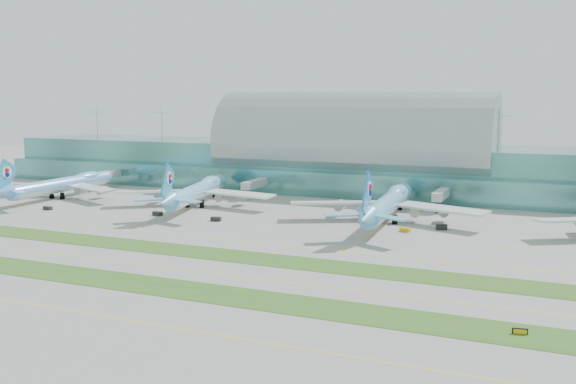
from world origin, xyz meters
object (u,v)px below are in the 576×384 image
at_px(terminal, 354,158).
at_px(airliner_c, 388,202).
at_px(airliner_a, 63,184).
at_px(taxiway_sign_east, 520,331).
at_px(airliner_b, 198,190).

relative_size(terminal, airliner_c, 4.61).
relative_size(airliner_a, taxiway_sign_east, 25.58).
bearing_deg(taxiway_sign_east, airliner_c, 107.15).
bearing_deg(airliner_a, airliner_b, 2.91).
xyz_separation_m(airliner_a, airliner_b, (60.74, 3.93, 0.25)).
bearing_deg(airliner_c, taxiway_sign_east, -66.84).
bearing_deg(terminal, taxiway_sign_east, -63.41).
bearing_deg(taxiway_sign_east, airliner_b, 132.37).
bearing_deg(taxiway_sign_east, airliner_a, 143.97).
xyz_separation_m(terminal, airliner_b, (-41.21, -63.34, -8.26)).
bearing_deg(terminal, airliner_a, -146.58).
xyz_separation_m(terminal, taxiway_sign_east, (78.29, -156.43, -13.68)).
bearing_deg(airliner_c, airliner_a, 177.21).
height_order(terminal, airliner_b, terminal).
bearing_deg(airliner_a, terminal, 32.63).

